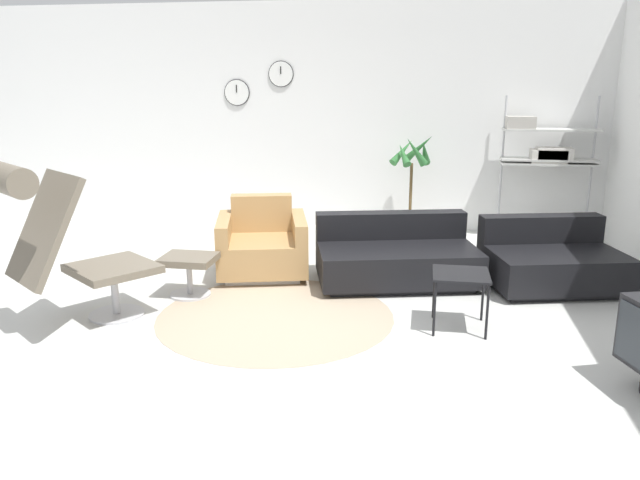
# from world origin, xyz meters

# --- Properties ---
(ground_plane) EXTENTS (12.00, 12.00, 0.00)m
(ground_plane) POSITION_xyz_m (0.00, 0.00, 0.00)
(ground_plane) COLOR silver
(wall_back) EXTENTS (12.00, 0.09, 2.80)m
(wall_back) POSITION_xyz_m (-0.00, 3.24, 1.40)
(wall_back) COLOR white
(wall_back) RESTS_ON ground_plane
(round_rug) EXTENTS (1.92, 1.92, 0.01)m
(round_rug) POSITION_xyz_m (-0.10, -0.06, 0.00)
(round_rug) COLOR tan
(round_rug) RESTS_ON ground_plane
(lounge_chair) EXTENTS (1.12, 1.22, 1.30)m
(lounge_chair) POSITION_xyz_m (-1.61, -0.57, 0.77)
(lounge_chair) COLOR #BCBCC1
(lounge_chair) RESTS_ON ground_plane
(ottoman) EXTENTS (0.46, 0.39, 0.37)m
(ottoman) POSITION_xyz_m (-0.96, 0.30, 0.27)
(ottoman) COLOR #BCBCC1
(ottoman) RESTS_ON ground_plane
(armchair_red) EXTENTS (1.03, 1.03, 0.74)m
(armchair_red) POSITION_xyz_m (-0.49, 1.05, 0.27)
(armchair_red) COLOR silver
(armchair_red) RESTS_ON ground_plane
(couch_low) EXTENTS (1.63, 1.20, 0.61)m
(couch_low) POSITION_xyz_m (0.82, 1.01, 0.23)
(couch_low) COLOR black
(couch_low) RESTS_ON ground_plane
(couch_second) EXTENTS (1.35, 1.12, 0.61)m
(couch_second) POSITION_xyz_m (2.24, 1.10, 0.23)
(couch_second) COLOR black
(couch_second) RESTS_ON ground_plane
(side_table) EXTENTS (0.42, 0.42, 0.44)m
(side_table) POSITION_xyz_m (1.36, -0.07, 0.40)
(side_table) COLOR black
(side_table) RESTS_ON ground_plane
(potted_plant) EXTENTS (0.56, 0.50, 1.25)m
(potted_plant) POSITION_xyz_m (0.91, 2.82, 0.47)
(potted_plant) COLOR silver
(potted_plant) RESTS_ON ground_plane
(shelf_unit) EXTENTS (1.09, 0.28, 1.68)m
(shelf_unit) POSITION_xyz_m (2.43, 2.96, 1.08)
(shelf_unit) COLOR #BCBCC1
(shelf_unit) RESTS_ON ground_plane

